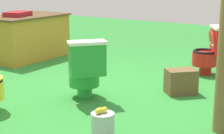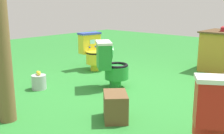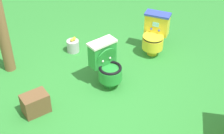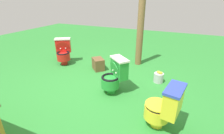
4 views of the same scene
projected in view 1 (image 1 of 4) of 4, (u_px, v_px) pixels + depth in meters
ground at (105, 89)px, 4.97m from camera, size 14.00×14.00×0.00m
toilet_green at (86, 69)px, 4.49m from camera, size 0.63×0.64×0.73m
toilet_red at (211, 50)px, 5.62m from camera, size 0.60×0.63×0.73m
vendor_table at (27, 37)px, 6.73m from camera, size 1.47×0.88×0.85m
small_crate at (181, 82)px, 4.75m from camera, size 0.44×0.44×0.31m
lemon_bucket at (103, 124)px, 3.50m from camera, size 0.22×0.22×0.28m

